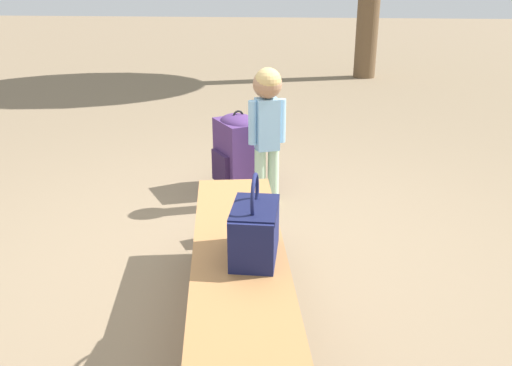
{
  "coord_description": "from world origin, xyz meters",
  "views": [
    {
      "loc": [
        -2.73,
        -0.41,
        1.55
      ],
      "look_at": [
        0.08,
        -0.14,
        0.45
      ],
      "focal_mm": 37.27,
      "sensor_mm": 36.0,
      "label": 1
    }
  ],
  "objects_px": {
    "park_bench": "(239,255)",
    "backpack_large": "(238,150)",
    "child_standing": "(267,115)",
    "handbag": "(255,229)",
    "backpack_small": "(237,217)"
  },
  "relations": [
    {
      "from": "park_bench",
      "to": "backpack_large",
      "type": "relative_size",
      "value": 2.64
    },
    {
      "from": "child_standing",
      "to": "backpack_small",
      "type": "bearing_deg",
      "value": 166.3
    },
    {
      "from": "handbag",
      "to": "child_standing",
      "type": "relative_size",
      "value": 0.37
    },
    {
      "from": "backpack_small",
      "to": "park_bench",
      "type": "bearing_deg",
      "value": -172.01
    },
    {
      "from": "child_standing",
      "to": "backpack_large",
      "type": "distance_m",
      "value": 0.51
    },
    {
      "from": "child_standing",
      "to": "park_bench",
      "type": "bearing_deg",
      "value": 179.53
    },
    {
      "from": "park_bench",
      "to": "backpack_small",
      "type": "bearing_deg",
      "value": 7.99
    },
    {
      "from": "handbag",
      "to": "child_standing",
      "type": "height_order",
      "value": "child_standing"
    },
    {
      "from": "handbag",
      "to": "backpack_small",
      "type": "xyz_separation_m",
      "value": [
        1.01,
        0.21,
        -0.42
      ]
    },
    {
      "from": "park_bench",
      "to": "backpack_large",
      "type": "height_order",
      "value": "backpack_large"
    },
    {
      "from": "backpack_large",
      "to": "backpack_small",
      "type": "height_order",
      "value": "backpack_large"
    },
    {
      "from": "handbag",
      "to": "park_bench",
      "type": "bearing_deg",
      "value": 39.94
    },
    {
      "from": "child_standing",
      "to": "backpack_large",
      "type": "relative_size",
      "value": 1.59
    },
    {
      "from": "backpack_small",
      "to": "handbag",
      "type": "bearing_deg",
      "value": -168.28
    },
    {
      "from": "handbag",
      "to": "backpack_large",
      "type": "bearing_deg",
      "value": 9.37
    }
  ]
}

